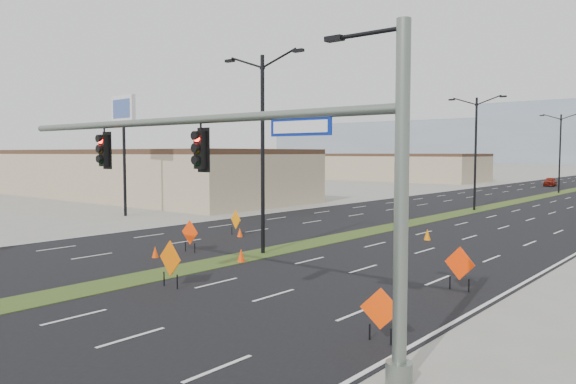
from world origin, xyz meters
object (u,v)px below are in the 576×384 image
Objects in this scene: signal_mast at (247,166)px; streetlight_0 at (263,147)px; cone_2 at (427,235)px; construction_sign_2 at (236,220)px; pole_sign_west at (123,118)px; car_left at (550,182)px; construction_sign_1 at (190,233)px; cone_0 at (155,252)px; cone_3 at (240,232)px; construction_sign_3 at (170,260)px; construction_sign_5 at (380,311)px; construction_sign_4 at (460,265)px; cone_1 at (241,256)px; streetlight_2 at (560,151)px; streetlight_1 at (476,150)px.

streetlight_0 reaches higher than signal_mast.
signal_mast is at bearing -78.13° from cone_2.
construction_sign_2 is 16.37m from pole_sign_west.
construction_sign_2 is at bearing -98.19° from car_left.
car_left is at bearing 99.50° from signal_mast.
car_left is at bearing 93.00° from construction_sign_1.
cone_0 is (-11.85, 5.79, -4.50)m from signal_mast.
car_left is 67.80m from pole_sign_west.
cone_3 is at bearing -8.64° from construction_sign_2.
signal_mast reaches higher than cone_3.
signal_mast reaches higher than construction_sign_3.
construction_sign_1 is at bearing -123.53° from cone_2.
construction_sign_5 is 0.16× the size of pole_sign_west.
construction_sign_4 is 32.51m from pole_sign_west.
pole_sign_west is at bearing 141.23° from construction_sign_5.
streetlight_2 is at bearing 90.78° from cone_1.
construction_sign_2 is at bearing 172.71° from construction_sign_4.
construction_sign_5 is (17.07, -11.53, -0.05)m from construction_sign_2.
signal_mast is 9.75× the size of construction_sign_1.
signal_mast is 1.67× the size of pole_sign_west.
construction_sign_1 is at bearing 86.59° from cone_0.
cone_2 is at bearing 96.27° from construction_sign_5.
streetlight_1 is at bearing -90.00° from streetlight_2.
construction_sign_2 is at bearing 106.22° from cone_0.
streetlight_0 is 1.00× the size of streetlight_1.
construction_sign_3 reaches higher than cone_3.
streetlight_0 is 5.52× the size of construction_sign_3.
streetlight_0 is (-8.56, 10.00, 0.63)m from signal_mast.
streetlight_0 is 9.01m from construction_sign_3.
streetlight_1 is at bearing -91.09° from car_left.
pole_sign_west is at bearing 171.63° from cone_3.
streetlight_2 is at bearing -79.43° from car_left.
streetlight_2 is 2.47× the size of car_left.
cone_0 is (1.74, -75.43, -0.40)m from car_left.
streetlight_0 is 14.68m from construction_sign_5.
streetlight_1 reaches higher than construction_sign_4.
construction_sign_5 is (16.53, -79.13, 0.20)m from car_left.
streetlight_2 is 14.68× the size of cone_2.
construction_sign_2 reaches higher than car_left.
construction_sign_2 is at bearing 147.03° from streetlight_0.
cone_0 is 4.48m from cone_1.
pole_sign_west is (-15.20, -65.67, 7.28)m from car_left.
streetlight_2 is 16.71m from car_left.
construction_sign_4 is at bearing -7.69° from pole_sign_west.
streetlight_2 is at bearing 88.42° from construction_sign_1.
signal_mast is 10.15× the size of construction_sign_2.
signal_mast is at bearing -15.69° from construction_sign_3.
construction_sign_4 is at bearing 75.81° from signal_mast.
streetlight_2 is 5.99× the size of construction_sign_1.
streetlight_1 is at bearing 118.98° from construction_sign_4.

